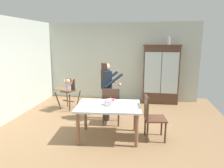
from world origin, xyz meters
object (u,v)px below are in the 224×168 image
object	(u,v)px
high_chair_with_toddler	(68,88)
birthday_cake	(111,102)
china_cabinet	(161,74)
adult_person	(107,84)
dining_chair_right_end	(151,114)
ceramic_vase	(168,41)
dining_chair_far_side	(111,104)
dining_table	(109,110)

from	to	relation	value
high_chair_with_toddler	birthday_cake	size ratio (longest dim) A/B	3.39
china_cabinet	high_chair_with_toddler	world-z (taller)	china_cabinet
adult_person	dining_chair_right_end	distance (m)	1.53
ceramic_vase	adult_person	distance (m)	2.71
china_cabinet	dining_chair_far_side	xyz separation A→B (m)	(-1.31, -2.17, -0.43)
dining_chair_far_side	china_cabinet	bearing A→B (deg)	-127.53
high_chair_with_toddler	dining_chair_right_end	distance (m)	2.96
ceramic_vase	high_chair_with_toddler	size ratio (longest dim) A/B	0.28
dining_table	dining_chair_right_end	size ratio (longest dim) A/B	1.50
china_cabinet	dining_table	xyz separation A→B (m)	(-1.24, -2.85, -0.34)
dining_table	dining_chair_right_end	xyz separation A→B (m)	(0.89, 0.08, -0.09)
dining_table	birthday_cake	xyz separation A→B (m)	(0.04, 0.03, 0.15)
ceramic_vase	adult_person	xyz separation A→B (m)	(-1.67, -1.83, -1.11)
ceramic_vase	dining_table	world-z (taller)	ceramic_vase
china_cabinet	birthday_cake	size ratio (longest dim) A/B	6.99
adult_person	high_chair_with_toddler	bearing A→B (deg)	36.49
birthday_cake	adult_person	bearing A→B (deg)	105.74
adult_person	dining_chair_far_side	world-z (taller)	adult_person
ceramic_vase	dining_chair_right_end	distance (m)	3.21
china_cabinet	dining_chair_right_end	distance (m)	2.83
china_cabinet	birthday_cake	xyz separation A→B (m)	(-1.20, -2.82, -0.19)
high_chair_with_toddler	china_cabinet	bearing A→B (deg)	38.88
china_cabinet	dining_chair_far_side	distance (m)	2.57
adult_person	dining_chair_far_side	size ratio (longest dim) A/B	1.59
china_cabinet	dining_table	world-z (taller)	china_cabinet
dining_table	birthday_cake	size ratio (longest dim) A/B	5.15
ceramic_vase	birthday_cake	xyz separation A→B (m)	(-1.39, -2.83, -1.28)
ceramic_vase	high_chair_with_toddler	world-z (taller)	ceramic_vase
high_chair_with_toddler	dining_table	bearing A→B (deg)	-30.35
dining_table	birthday_cake	distance (m)	0.16
birthday_cake	high_chair_with_toddler	bearing A→B (deg)	134.13
dining_table	birthday_cake	world-z (taller)	birthday_cake
dining_chair_far_side	birthday_cake	bearing A→B (deg)	92.44
dining_table	birthday_cake	bearing A→B (deg)	38.84
ceramic_vase	china_cabinet	bearing A→B (deg)	-178.85
adult_person	birthday_cake	distance (m)	1.05
birthday_cake	ceramic_vase	bearing A→B (deg)	63.83
adult_person	dining_chair_far_side	distance (m)	0.57
dining_table	dining_chair_far_side	xyz separation A→B (m)	(-0.07, 0.68, -0.09)
adult_person	dining_table	xyz separation A→B (m)	(0.24, -1.03, -0.33)
china_cabinet	high_chair_with_toddler	distance (m)	3.07
china_cabinet	dining_chair_right_end	xyz separation A→B (m)	(-0.35, -2.77, -0.43)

